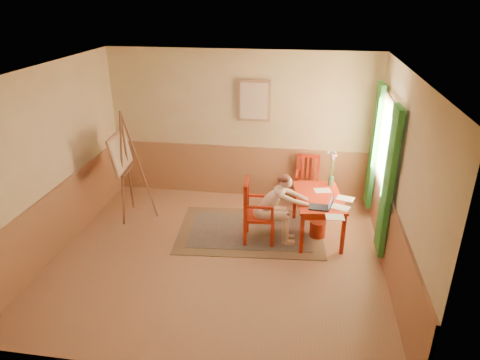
% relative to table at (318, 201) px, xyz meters
% --- Properties ---
extents(room, '(5.04, 4.54, 2.84)m').
position_rel_table_xyz_m(room, '(-1.48, -0.85, 0.77)').
color(room, '#A57150').
rests_on(room, ground).
extents(wainscot, '(5.00, 4.50, 1.00)m').
position_rel_table_xyz_m(wainscot, '(-1.48, -0.06, -0.13)').
color(wainscot, '#AB704B').
rests_on(wainscot, room).
extents(window, '(0.12, 2.01, 2.20)m').
position_rel_table_xyz_m(window, '(0.94, 0.25, 0.71)').
color(window, white).
rests_on(window, room).
extents(wall_portrait, '(0.60, 0.05, 0.76)m').
position_rel_table_xyz_m(wall_portrait, '(-1.23, 1.35, 1.27)').
color(wall_portrait, '#A77857').
rests_on(wall_portrait, room).
extents(rug, '(2.53, 1.80, 0.02)m').
position_rel_table_xyz_m(rug, '(-1.09, -0.05, -0.62)').
color(rug, '#8C7251').
rests_on(rug, room).
extents(table, '(0.88, 1.29, 0.72)m').
position_rel_table_xyz_m(table, '(0.00, 0.00, 0.00)').
color(table, red).
rests_on(table, room).
extents(chair_left, '(0.51, 0.49, 1.04)m').
position_rel_table_xyz_m(chair_left, '(-0.97, -0.30, -0.11)').
color(chair_left, red).
rests_on(chair_left, room).
extents(chair_back, '(0.43, 0.45, 0.96)m').
position_rel_table_xyz_m(chair_back, '(-0.19, 1.10, -0.15)').
color(chair_back, red).
rests_on(chair_back, room).
extents(figure, '(0.88, 0.39, 1.18)m').
position_rel_table_xyz_m(figure, '(-0.67, -0.30, 0.02)').
color(figure, beige).
rests_on(figure, room).
extents(laptop, '(0.37, 0.24, 0.22)m').
position_rel_table_xyz_m(laptop, '(0.06, -0.41, 0.13)').
color(laptop, '#1E2338').
rests_on(laptop, table).
extents(papers, '(0.66, 1.12, 0.00)m').
position_rel_table_xyz_m(papers, '(0.26, -0.21, 0.09)').
color(papers, white).
rests_on(papers, table).
extents(vase, '(0.21, 0.31, 0.59)m').
position_rel_table_xyz_m(vase, '(0.19, 0.47, 0.36)').
color(vase, '#3F724C').
rests_on(vase, table).
extents(wastebasket, '(0.31, 0.31, 0.28)m').
position_rel_table_xyz_m(wastebasket, '(0.02, -0.04, -0.49)').
color(wastebasket, '#A8351E').
rests_on(wastebasket, room).
extents(easel, '(0.68, 0.87, 1.94)m').
position_rel_table_xyz_m(easel, '(-3.32, 0.17, 0.52)').
color(easel, brown).
rests_on(easel, room).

